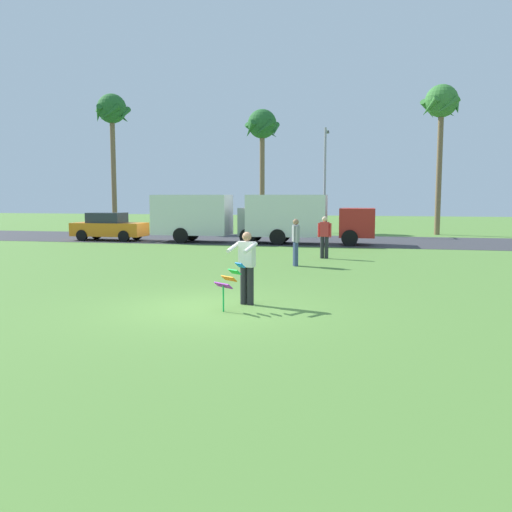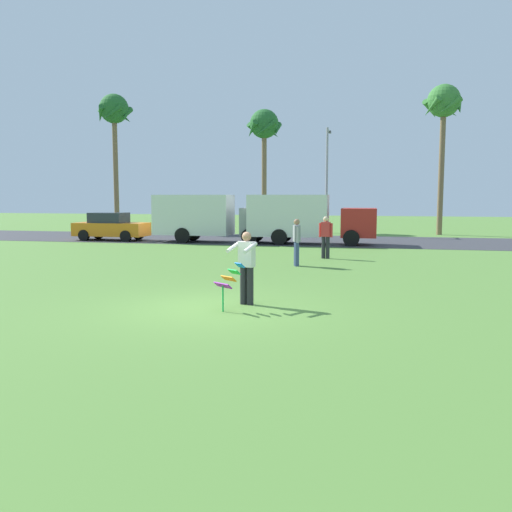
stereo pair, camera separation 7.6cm
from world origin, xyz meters
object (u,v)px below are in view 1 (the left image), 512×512
Objects in this scene: person_walker_near at (325,236)px; kite_held at (229,280)px; person_kite_flyer at (247,265)px; streetlight_pole at (325,174)px; person_walker_far at (296,241)px; palm_tree_right_near at (262,129)px; palm_tree_centre_far at (441,108)px; parked_car_orange at (109,227)px; parked_truck_grey_van at (207,217)px; palm_tree_left_near at (112,115)px; parked_truck_red_cab at (302,218)px.

kite_held is at bearing -95.99° from person_walker_near.
person_walker_near is (0.91, 10.03, -0.02)m from person_kite_flyer.
person_walker_near is at bearing -84.74° from streetlight_pole.
person_kite_flyer and person_walker_far have the same top height.
palm_tree_centre_far reaches higher than palm_tree_right_near.
person_walker_near is at bearing -26.67° from parked_car_orange.
streetlight_pole is at bearing 52.78° from parked_truck_grey_van.
palm_tree_left_near is at bearing 138.70° from person_walker_near.
parked_truck_red_cab is (-0.87, 16.56, 0.46)m from person_kite_flyer.
kite_held is 17.35m from parked_truck_red_cab.
person_walker_far is (6.30, -9.20, -0.48)m from parked_truck_grey_van.
person_kite_flyer reaches higher than kite_held.
parked_car_orange is at bearing -154.84° from palm_tree_centre_far.
kite_held is 0.62× the size of person_walker_near.
palm_tree_left_near reaches higher than streetlight_pole.
parked_car_orange reaches higher than kite_held.
parked_truck_red_cab reaches higher than parked_car_orange.
palm_tree_left_near reaches higher than palm_tree_centre_far.
kite_held is at bearing -87.84° from parked_truck_red_cab.
parked_car_orange is 15.28m from person_walker_far.
parked_truck_red_cab is at bearing -131.15° from palm_tree_centre_far.
parked_car_orange is 5.93m from parked_truck_grey_van.
person_walker_near is (1.13, 10.79, 0.23)m from kite_held.
parked_truck_red_cab reaches higher than person_walker_far.
person_kite_flyer is 1.63× the size of kite_held.
person_kite_flyer is 28.44m from palm_tree_right_near.
person_walker_far is at bearing -55.57° from parked_truck_grey_van.
palm_tree_right_near reaches higher than person_walker_far.
parked_car_orange is 11.78m from palm_tree_left_near.
streetlight_pole is 4.05× the size of person_walker_far.
palm_tree_left_near is at bearing 151.31° from parked_truck_red_cab.
person_walker_near is at bearing 73.11° from person_walker_far.
person_kite_flyer is at bearing -53.86° from parked_car_orange.
palm_tree_left_near is (-3.76, 8.20, 7.58)m from parked_car_orange.
palm_tree_left_near is 1.12× the size of palm_tree_right_near.
parked_truck_grey_van is at bearing -145.77° from palm_tree_centre_far.
parked_car_orange is at bearing -122.70° from palm_tree_right_near.
kite_held is 28.24m from palm_tree_centre_far.
kite_held is at bearing -55.57° from parked_car_orange.
person_kite_flyer is at bearing -86.98° from parked_truck_red_cab.
kite_held is 0.11× the size of palm_tree_left_near.
person_kite_flyer is 0.26× the size of parked_truck_red_cab.
palm_tree_right_near reaches higher than kite_held.
palm_tree_centre_far reaches higher than kite_held.
person_walker_near is at bearing -74.70° from parked_truck_red_cab.
parked_truck_red_cab is 13.68m from palm_tree_centre_far.
palm_tree_right_near reaches higher than person_walker_near.
parked_truck_grey_van is at bearing -180.00° from parked_truck_red_cab.
palm_tree_left_near is 1.41× the size of streetlight_pole.
kite_held is 0.62× the size of person_walker_far.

